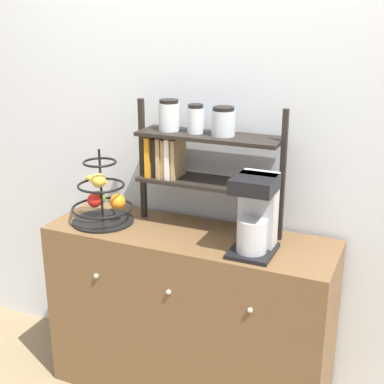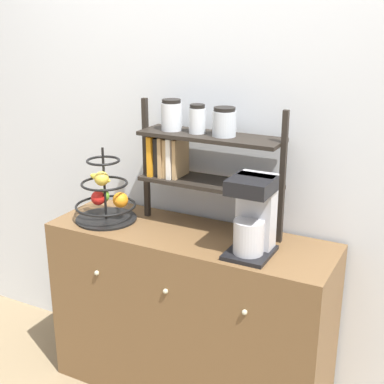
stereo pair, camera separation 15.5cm
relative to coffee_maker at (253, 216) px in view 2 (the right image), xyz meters
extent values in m
cube|color=silver|center=(-0.33, 0.32, 0.26)|extent=(7.00, 0.05, 2.60)
cube|color=brown|center=(-0.33, 0.06, -0.60)|extent=(1.37, 0.44, 0.87)
sphere|color=#B2AD8C|center=(-0.71, -0.17, -0.36)|extent=(0.02, 0.02, 0.02)
sphere|color=#B2AD8C|center=(-0.33, -0.17, -0.36)|extent=(0.02, 0.02, 0.02)
sphere|color=#B2AD8C|center=(0.04, -0.17, -0.36)|extent=(0.02, 0.02, 0.02)
cube|color=black|center=(0.00, -0.02, -0.16)|extent=(0.18, 0.22, 0.02)
cube|color=#B7B7BC|center=(0.00, 0.04, 0.01)|extent=(0.16, 0.09, 0.33)
cylinder|color=#B7B7BC|center=(0.00, -0.04, -0.08)|extent=(0.13, 0.13, 0.14)
cube|color=black|center=(0.00, -0.03, 0.14)|extent=(0.18, 0.18, 0.06)
cylinder|color=black|center=(-0.78, 0.02, -0.17)|extent=(0.30, 0.30, 0.01)
cylinder|color=black|center=(-0.78, 0.02, 0.02)|extent=(0.01, 0.01, 0.36)
torus|color=black|center=(-0.78, 0.02, -0.10)|extent=(0.30, 0.30, 0.01)
torus|color=black|center=(-0.78, 0.02, 0.02)|extent=(0.23, 0.23, 0.01)
torus|color=black|center=(-0.78, 0.02, 0.13)|extent=(0.16, 0.16, 0.01)
sphere|color=red|center=(-0.82, 0.02, -0.06)|extent=(0.07, 0.07, 0.07)
sphere|color=#6BAD33|center=(-0.82, 0.05, -0.06)|extent=(0.07, 0.07, 0.07)
sphere|color=orange|center=(-0.70, 0.04, -0.06)|extent=(0.08, 0.08, 0.08)
ellipsoid|color=yellow|center=(-0.81, 0.03, 0.04)|extent=(0.15, 0.07, 0.04)
sphere|color=gold|center=(-0.77, -0.01, 0.05)|extent=(0.07, 0.07, 0.07)
cube|color=black|center=(-0.63, 0.17, 0.13)|extent=(0.02, 0.02, 0.59)
cube|color=black|center=(0.07, 0.17, 0.13)|extent=(0.02, 0.02, 0.59)
cube|color=black|center=(-0.28, 0.17, 0.05)|extent=(0.67, 0.20, 0.02)
cube|color=black|center=(-0.28, 0.17, 0.28)|extent=(0.67, 0.20, 0.02)
cube|color=orange|center=(-0.56, 0.17, 0.16)|extent=(0.02, 0.16, 0.19)
cube|color=black|center=(-0.54, 0.17, 0.16)|extent=(0.03, 0.13, 0.18)
cube|color=tan|center=(-0.51, 0.17, 0.16)|extent=(0.02, 0.16, 0.19)
cube|color=tan|center=(-0.49, 0.17, 0.16)|extent=(0.02, 0.14, 0.18)
cube|color=white|center=(-0.46, 0.17, 0.16)|extent=(0.02, 0.15, 0.19)
cube|color=tan|center=(-0.44, 0.17, 0.16)|extent=(0.02, 0.14, 0.19)
cylinder|color=silver|center=(-0.48, 0.17, 0.35)|extent=(0.10, 0.10, 0.13)
cylinder|color=black|center=(-0.48, 0.17, 0.42)|extent=(0.09, 0.09, 0.02)
cylinder|color=silver|center=(-0.35, 0.17, 0.34)|extent=(0.08, 0.08, 0.12)
cylinder|color=black|center=(-0.35, 0.17, 0.41)|extent=(0.07, 0.07, 0.02)
cylinder|color=silver|center=(-0.21, 0.17, 0.34)|extent=(0.11, 0.11, 0.11)
cylinder|color=black|center=(-0.21, 0.17, 0.40)|extent=(0.10, 0.10, 0.02)
camera|label=1|loc=(0.60, -2.04, 0.81)|focal=50.00mm
camera|label=2|loc=(0.74, -1.97, 0.81)|focal=50.00mm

